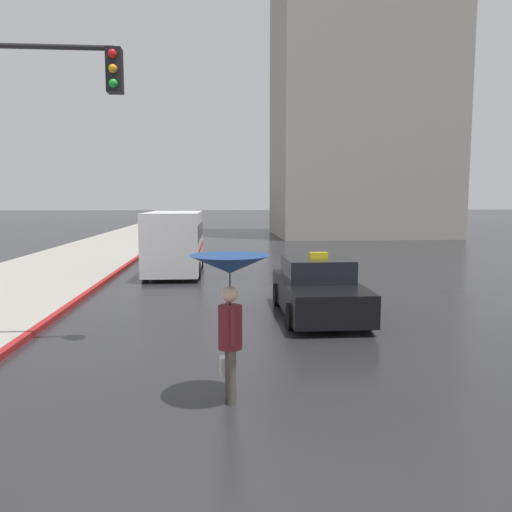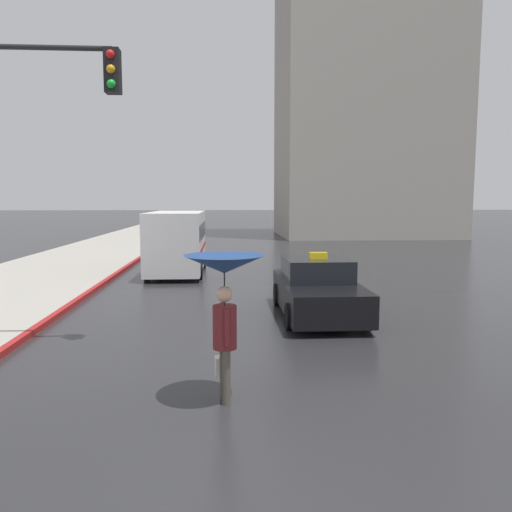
# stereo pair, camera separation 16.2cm
# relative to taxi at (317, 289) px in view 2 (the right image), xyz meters

# --- Properties ---
(taxi) EXTENTS (1.91, 4.21, 1.59)m
(taxi) POSITION_rel_taxi_xyz_m (0.00, 0.00, 0.00)
(taxi) COLOR black
(taxi) RESTS_ON ground_plane
(ambulance_van) EXTENTS (2.10, 5.28, 2.42)m
(ambulance_van) POSITION_rel_taxi_xyz_m (-4.17, 7.61, 0.68)
(ambulance_van) COLOR silver
(ambulance_van) RESTS_ON ground_plane
(pedestrian_with_umbrella) EXTENTS (1.13, 1.13, 2.11)m
(pedestrian_with_umbrella) POSITION_rel_taxi_xyz_m (-2.31, -5.25, 1.06)
(pedestrian_with_umbrella) COLOR #4C473D
(pedestrian_with_umbrella) RESTS_ON ground_plane
(traffic_light) EXTENTS (3.09, 0.38, 5.93)m
(traffic_light) POSITION_rel_taxi_xyz_m (-6.05, -2.46, 3.42)
(traffic_light) COLOR black
(traffic_light) RESTS_ON ground_plane
(building_tower_near) EXTENTS (13.38, 11.07, 30.36)m
(building_tower_near) POSITION_rel_taxi_xyz_m (8.98, 28.57, 14.52)
(building_tower_near) COLOR #A39E93
(building_tower_near) RESTS_ON ground_plane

